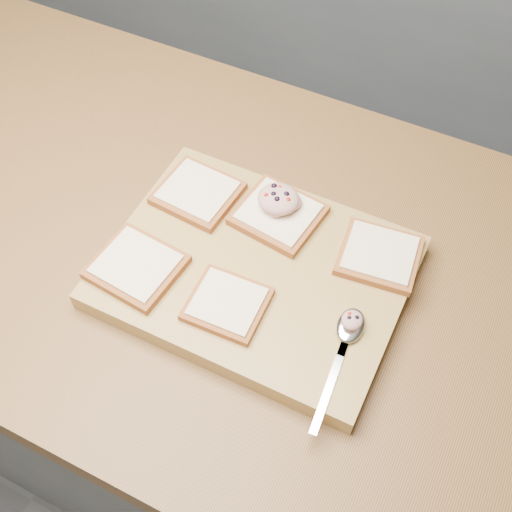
{
  "coord_description": "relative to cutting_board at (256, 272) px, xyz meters",
  "views": [
    {
      "loc": [
        0.17,
        -0.53,
        1.74
      ],
      "look_at": [
        -0.07,
        -0.04,
        0.96
      ],
      "focal_mm": 45.0,
      "sensor_mm": 36.0,
      "label": 1
    }
  ],
  "objects": [
    {
      "name": "bread_near_center",
      "position": [
        -0.01,
        -0.08,
        0.03
      ],
      "size": [
        0.11,
        0.1,
        0.02
      ],
      "color": "brown",
      "rests_on": "cutting_board"
    },
    {
      "name": "spoon_salad",
      "position": [
        0.17,
        -0.04,
        0.04
      ],
      "size": [
        0.03,
        0.03,
        0.02
      ],
      "color": "tan",
      "rests_on": "spoon"
    },
    {
      "name": "back_counter",
      "position": [
        0.07,
        1.47,
        -0.45
      ],
      "size": [
        3.6,
        0.62,
        0.94
      ],
      "color": "slate",
      "rests_on": "ground"
    },
    {
      "name": "bread_near_left",
      "position": [
        -0.16,
        -0.08,
        0.03
      ],
      "size": [
        0.13,
        0.12,
        0.02
      ],
      "color": "brown",
      "rests_on": "cutting_board"
    },
    {
      "name": "bread_far_right",
      "position": [
        0.16,
        0.1,
        0.03
      ],
      "size": [
        0.13,
        0.12,
        0.02
      ],
      "color": "brown",
      "rests_on": "cutting_board"
    },
    {
      "name": "bread_far_center",
      "position": [
        -0.01,
        0.1,
        0.03
      ],
      "size": [
        0.14,
        0.13,
        0.02
      ],
      "color": "brown",
      "rests_on": "cutting_board"
    },
    {
      "name": "ground",
      "position": [
        0.07,
        0.04,
        -0.92
      ],
      "size": [
        4.0,
        4.0,
        0.0
      ],
      "primitive_type": "plane",
      "color": "#515459",
      "rests_on": "ground"
    },
    {
      "name": "bread_far_left",
      "position": [
        -0.15,
        0.08,
        0.03
      ],
      "size": [
        0.13,
        0.12,
        0.02
      ],
      "color": "brown",
      "rests_on": "cutting_board"
    },
    {
      "name": "spoon",
      "position": [
        0.17,
        -0.05,
        0.02
      ],
      "size": [
        0.04,
        0.2,
        0.01
      ],
      "color": "silver",
      "rests_on": "cutting_board"
    },
    {
      "name": "cutting_board",
      "position": [
        0.0,
        0.0,
        0.0
      ],
      "size": [
        0.44,
        0.34,
        0.04
      ],
      "primitive_type": "cube",
      "color": "#A78647",
      "rests_on": "island_counter"
    },
    {
      "name": "island_counter",
      "position": [
        0.07,
        0.04,
        -0.46
      ],
      "size": [
        2.0,
        0.8,
        0.9
      ],
      "color": "slate",
      "rests_on": "ground"
    },
    {
      "name": "tuna_salad_dollop",
      "position": [
        -0.01,
        0.11,
        0.05
      ],
      "size": [
        0.07,
        0.06,
        0.03
      ],
      "color": "tan",
      "rests_on": "bread_far_center"
    }
  ]
}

